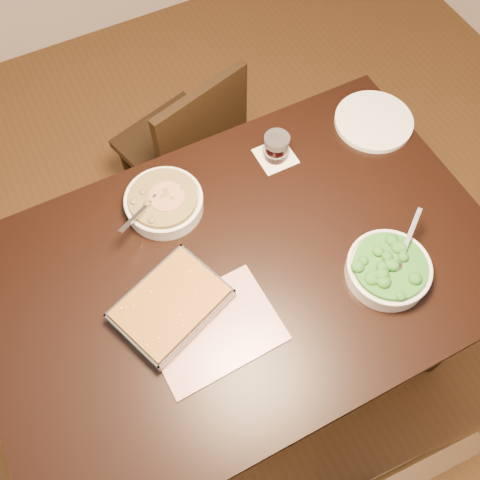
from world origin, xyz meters
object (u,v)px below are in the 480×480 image
Objects in this scene: stew_bowl at (164,202)px; broccoli_bowl at (388,269)px; dinner_plate at (374,121)px; baking_dish at (171,305)px; table at (243,283)px; wine_tumbler at (276,147)px; chair_far at (188,146)px.

stew_bowl is 1.00× the size of broccoli_bowl.
dinner_plate is (0.27, 0.46, -0.02)m from broccoli_bowl.
baking_dish reaches higher than dinner_plate.
table is 4.29× the size of baking_dish.
table is 0.42m from wine_tumbler.
stew_bowl is at bearing 49.46° from baking_dish.
stew_bowl is 0.37m from wine_tumbler.
stew_bowl reaches higher than baking_dish.
table is at bearing 64.17° from chair_far.
chair_far is (0.33, 0.69, -0.32)m from baking_dish.
chair_far is (0.23, 0.40, -0.32)m from stew_bowl.
baking_dish is at bearing -109.91° from stew_bowl.
stew_bowl reaches higher than dinner_plate.
broccoli_bowl reaches higher than chair_far.
baking_dish is at bearing 162.95° from broccoli_bowl.
table is 0.25m from baking_dish.
broccoli_bowl is 2.68× the size of wine_tumbler.
baking_dish is (-0.55, 0.17, -0.01)m from broccoli_bowl.
chair_far is at bearing 80.19° from table.
baking_dish is 0.40× the size of chair_far.
broccoli_bowl is at bearing -81.25° from wine_tumbler.
broccoli_bowl is at bearing -46.19° from stew_bowl.
wine_tumbler is (-0.07, 0.48, 0.02)m from broccoli_bowl.
stew_bowl is at bearing 133.81° from broccoli_bowl.
chair_far is at bearing 60.45° from stew_bowl.
stew_bowl reaches higher than table.
wine_tumbler reaches higher than dinner_plate.
chair_far reaches higher than dinner_plate.
broccoli_bowl reaches higher than dinner_plate.
table is 0.66m from dinner_plate.
broccoli_bowl is 0.95m from chair_far.
wine_tumbler is (0.26, 0.29, 0.14)m from table.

